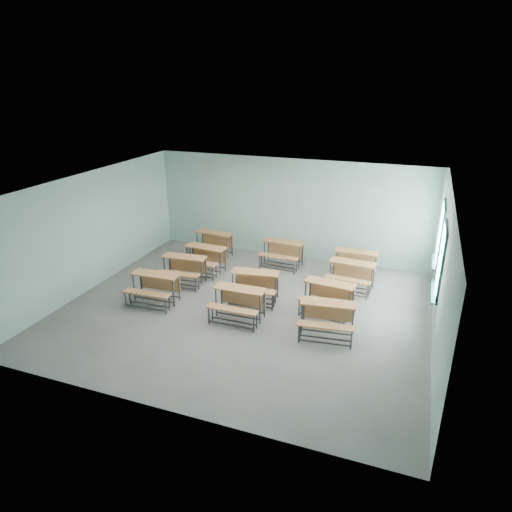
# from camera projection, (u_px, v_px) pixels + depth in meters

# --- Properties ---
(room) EXTENTS (9.04, 8.04, 3.24)m
(room) POSITION_uv_depth(u_px,v_px,m) (248.00, 251.00, 11.06)
(room) COLOR gray
(room) RESTS_ON ground
(desk_unit_r0c0) EXTENTS (1.28, 0.89, 0.78)m
(desk_unit_r0c0) POSITION_uv_depth(u_px,v_px,m) (154.00, 284.00, 11.81)
(desk_unit_r0c0) COLOR #B27340
(desk_unit_r0c0) RESTS_ON ground
(desk_unit_r0c1) EXTENTS (1.25, 0.85, 0.78)m
(desk_unit_r0c1) POSITION_uv_depth(u_px,v_px,m) (238.00, 299.00, 11.01)
(desk_unit_r0c1) COLOR #B27340
(desk_unit_r0c1) RESTS_ON ground
(desk_unit_r0c2) EXTENTS (1.34, 0.98, 0.78)m
(desk_unit_r0c2) POSITION_uv_depth(u_px,v_px,m) (327.00, 315.00, 10.31)
(desk_unit_r0c2) COLOR #B27340
(desk_unit_r0c2) RESTS_ON ground
(desk_unit_r1c0) EXTENTS (1.31, 0.93, 0.78)m
(desk_unit_r1c0) POSITION_uv_depth(u_px,v_px,m) (183.00, 266.00, 12.95)
(desk_unit_r1c0) COLOR #B27340
(desk_unit_r1c0) RESTS_ON ground
(desk_unit_r1c1) EXTENTS (1.35, 1.00, 0.78)m
(desk_unit_r1c1) POSITION_uv_depth(u_px,v_px,m) (254.00, 282.00, 11.93)
(desk_unit_r1c1) COLOR #B27340
(desk_unit_r1c1) RESTS_ON ground
(desk_unit_r1c2) EXTENTS (1.33, 0.97, 0.78)m
(desk_unit_r1c2) POSITION_uv_depth(u_px,v_px,m) (328.00, 293.00, 11.31)
(desk_unit_r1c2) COLOR #B27340
(desk_unit_r1c2) RESTS_ON ground
(desk_unit_r2c0) EXTENTS (1.31, 0.93, 0.78)m
(desk_unit_r2c0) POSITION_uv_depth(u_px,v_px,m) (204.00, 255.00, 13.70)
(desk_unit_r2c0) COLOR #B27340
(desk_unit_r2c0) RESTS_ON ground
(desk_unit_r2c2) EXTENTS (1.31, 0.93, 0.78)m
(desk_unit_r2c2) POSITION_uv_depth(u_px,v_px,m) (351.00, 272.00, 12.56)
(desk_unit_r2c2) COLOR #B27340
(desk_unit_r2c2) RESTS_ON ground
(desk_unit_r3c0) EXTENTS (1.33, 0.97, 0.78)m
(desk_unit_r3c0) POSITION_uv_depth(u_px,v_px,m) (213.00, 240.00, 14.94)
(desk_unit_r3c0) COLOR #B27340
(desk_unit_r3c0) RESTS_ON ground
(desk_unit_r3c1) EXTENTS (1.28, 0.89, 0.78)m
(desk_unit_r3c1) POSITION_uv_depth(u_px,v_px,m) (282.00, 250.00, 14.14)
(desk_unit_r3c1) COLOR #B27340
(desk_unit_r3c1) RESTS_ON ground
(desk_unit_r3c2) EXTENTS (1.26, 0.86, 0.78)m
(desk_unit_r3c2) POSITION_uv_depth(u_px,v_px,m) (356.00, 260.00, 13.34)
(desk_unit_r3c2) COLOR #B27340
(desk_unit_r3c2) RESTS_ON ground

